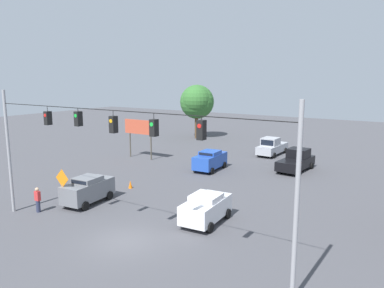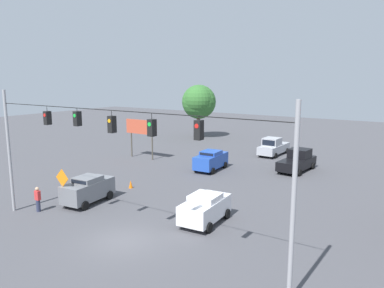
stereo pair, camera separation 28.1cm
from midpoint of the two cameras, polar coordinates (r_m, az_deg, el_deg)
name	(u,v)px [view 1 (the left image)]	position (r m, az deg, el deg)	size (l,w,h in m)	color
ground_plane	(125,241)	(22.05, -10.59, -14.36)	(140.00, 140.00, 0.00)	#47474C
overhead_signal_span	(115,150)	(20.04, -12.05, -0.97)	(19.63, 0.38, 8.28)	#939399
pickup_truck_black_oncoming_deep	(296,161)	(38.14, 15.40, -2.47)	(2.59, 5.38, 2.12)	black
sedan_grey_parked_shoulder	(88,189)	(28.47, -15.84, -6.68)	(2.29, 4.21, 1.97)	slate
sedan_white_crossing_near	(206,208)	(23.90, 1.81, -9.70)	(2.28, 4.13, 1.85)	silver
sedan_blue_withflow_far	(210,160)	(36.96, 2.55, -2.45)	(2.25, 4.41, 1.93)	#234CB2
pickup_truck_silver_withflow_deep	(272,147)	(45.01, 11.90, -0.42)	(2.25, 5.42, 2.12)	#A8AAB2
traffic_cone_nearest	(85,199)	(28.54, -16.20, -8.12)	(0.33, 0.33, 0.65)	orange
traffic_cone_second	(110,191)	(30.13, -12.65, -6.99)	(0.33, 0.33, 0.65)	orange
traffic_cone_third	(130,184)	(31.57, -9.63, -6.08)	(0.33, 0.33, 0.65)	orange
roadside_billboard	(140,130)	(42.33, -8.11, 2.15)	(4.37, 0.16, 4.36)	#4C473D
work_zone_sign	(62,181)	(27.47, -19.43, -5.40)	(1.27, 0.06, 2.84)	slate
pedestrian	(38,200)	(27.79, -22.72, -7.84)	(0.40, 0.28, 1.74)	#2D334C
tree_horizon_left	(197,100)	(55.56, 0.55, 6.66)	(4.23, 4.23, 7.83)	#4C3823
tree_horizon_right	(197,102)	(56.26, 0.62, 6.43)	(5.08, 5.08, 7.95)	#4C3823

